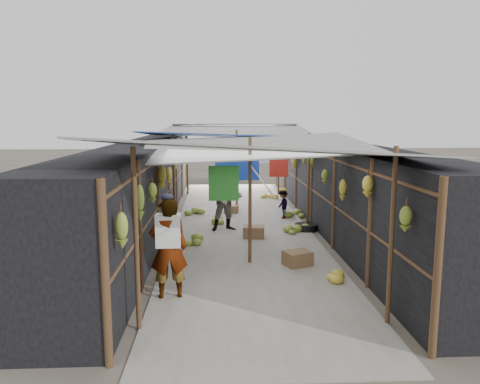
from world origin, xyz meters
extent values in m
plane|color=#6B6356|center=(0.00, 0.00, 0.00)|extent=(80.00, 80.00, 0.00)
cube|color=#9E998E|center=(0.00, 6.50, 0.01)|extent=(3.60, 16.00, 0.02)
cube|color=black|center=(-2.70, 6.50, 1.15)|extent=(1.40, 15.00, 2.30)
cube|color=black|center=(2.70, 6.50, 1.15)|extent=(1.40, 15.00, 2.30)
cube|color=olive|center=(0.25, 5.02, 0.15)|extent=(0.56, 0.48, 0.31)
cube|color=olive|center=(0.95, 2.75, 0.16)|extent=(0.64, 0.59, 0.31)
cube|color=olive|center=(-0.21, 8.13, 0.13)|extent=(0.48, 0.43, 0.26)
cylinder|color=black|center=(1.70, 5.74, 0.09)|extent=(0.60, 0.60, 0.18)
imported|color=silver|center=(-1.48, 1.17, 0.85)|extent=(0.67, 0.50, 1.70)
imported|color=navy|center=(-0.40, 5.87, 0.86)|extent=(0.96, 0.82, 1.73)
imported|color=#534F48|center=(1.29, 7.23, 0.44)|extent=(0.43, 0.62, 0.88)
cylinder|color=brown|center=(-1.80, 0.00, 1.30)|extent=(0.07, 0.07, 2.60)
cylinder|color=brown|center=(1.80, 0.00, 1.30)|extent=(0.07, 0.07, 2.60)
cylinder|color=brown|center=(0.00, 3.00, 1.30)|extent=(0.07, 0.07, 2.60)
cylinder|color=brown|center=(-1.80, 6.00, 1.30)|extent=(0.07, 0.07, 2.60)
cylinder|color=brown|center=(1.80, 6.00, 1.30)|extent=(0.07, 0.07, 2.60)
cylinder|color=brown|center=(0.00, 9.00, 1.30)|extent=(0.07, 0.07, 2.60)
cylinder|color=brown|center=(-1.80, 12.00, 1.30)|extent=(0.07, 0.07, 2.60)
cylinder|color=brown|center=(1.80, 12.00, 1.30)|extent=(0.07, 0.07, 2.60)
cube|color=gray|center=(0.00, 1.00, 2.50)|extent=(5.21, 3.19, 0.52)
cube|color=gray|center=(0.20, 4.20, 2.35)|extent=(5.23, 3.73, 0.50)
cube|color=navy|center=(-0.10, 7.50, 2.45)|extent=(5.40, 3.60, 0.41)
cube|color=gray|center=(0.00, 10.80, 2.55)|extent=(5.37, 3.66, 0.27)
cube|color=gray|center=(0.10, 13.20, 2.65)|extent=(5.00, 1.99, 0.24)
cylinder|color=brown|center=(-2.00, 6.50, 2.05)|extent=(0.06, 15.00, 0.06)
cylinder|color=brown|center=(2.00, 6.50, 2.05)|extent=(0.06, 15.00, 0.06)
cylinder|color=gray|center=(0.00, 6.50, 2.05)|extent=(0.02, 15.00, 0.02)
cube|color=#1A3EAE|center=(0.14, 5.53, 1.72)|extent=(0.55, 0.03, 0.65)
cube|color=#266E24|center=(-0.54, 2.84, 1.70)|extent=(0.60, 0.03, 0.70)
cube|color=#AD241A|center=(0.97, 5.80, 1.75)|extent=(0.50, 0.03, 0.60)
cube|color=white|center=(0.84, 9.07, 1.77)|extent=(0.60, 0.03, 0.55)
cube|color=#212499|center=(-0.70, 11.06, 1.75)|extent=(0.65, 0.03, 0.60)
cube|color=#173D96|center=(-0.36, 7.13, 1.75)|extent=(0.70, 0.03, 0.60)
ellipsoid|color=olive|center=(-1.88, -0.55, 1.58)|extent=(0.17, 0.14, 0.48)
ellipsoid|color=olive|center=(-1.88, 0.90, 1.67)|extent=(0.15, 0.12, 0.59)
ellipsoid|color=olive|center=(-1.88, 2.36, 1.59)|extent=(0.17, 0.15, 0.40)
ellipsoid|color=gold|center=(-1.88, 3.97, 1.67)|extent=(0.19, 0.16, 0.54)
ellipsoid|color=gold|center=(-1.88, 5.52, 1.51)|extent=(0.16, 0.13, 0.50)
ellipsoid|color=gold|center=(-1.88, 7.31, 1.68)|extent=(0.19, 0.16, 0.45)
ellipsoid|color=gold|center=(-1.88, 9.00, 1.80)|extent=(0.20, 0.17, 0.40)
ellipsoid|color=olive|center=(-1.88, 10.33, 1.63)|extent=(0.15, 0.13, 0.45)
ellipsoid|color=olive|center=(-1.88, 11.74, 1.67)|extent=(0.20, 0.17, 0.42)
ellipsoid|color=olive|center=(-1.88, 13.34, 1.51)|extent=(0.17, 0.14, 0.56)
ellipsoid|color=olive|center=(1.88, -0.26, 1.62)|extent=(0.17, 0.15, 0.37)
ellipsoid|color=gold|center=(1.88, 1.37, 1.83)|extent=(0.18, 0.16, 0.38)
ellipsoid|color=gold|center=(1.88, 2.91, 1.53)|extent=(0.15, 0.13, 0.46)
ellipsoid|color=olive|center=(1.88, 4.47, 1.61)|extent=(0.16, 0.13, 0.35)
ellipsoid|color=olive|center=(1.88, 6.04, 1.82)|extent=(0.18, 0.16, 0.38)
ellipsoid|color=gold|center=(1.88, 7.12, 1.84)|extent=(0.15, 0.12, 0.38)
ellipsoid|color=gold|center=(1.88, 8.79, 1.57)|extent=(0.19, 0.16, 0.41)
ellipsoid|color=gold|center=(1.88, 10.68, 1.66)|extent=(0.15, 0.13, 0.43)
ellipsoid|color=olive|center=(1.88, 11.84, 1.72)|extent=(0.19, 0.16, 0.53)
ellipsoid|color=olive|center=(1.88, 13.24, 1.68)|extent=(0.15, 0.13, 0.56)
ellipsoid|color=olive|center=(-0.51, 6.77, 0.15)|extent=(0.60, 0.51, 0.30)
ellipsoid|color=olive|center=(-1.32, 4.51, 0.15)|extent=(0.59, 0.50, 0.30)
ellipsoid|color=gold|center=(1.52, 1.82, 0.12)|extent=(0.50, 0.42, 0.25)
ellipsoid|color=olive|center=(-1.34, 7.97, 0.13)|extent=(0.50, 0.43, 0.25)
ellipsoid|color=gold|center=(1.23, 10.78, 0.14)|extent=(0.56, 0.48, 0.28)
ellipsoid|color=olive|center=(1.66, 7.60, 0.18)|extent=(0.71, 0.60, 0.36)
ellipsoid|color=olive|center=(1.36, 5.39, 0.16)|extent=(0.64, 0.54, 0.32)
camera|label=1|loc=(-0.69, -6.34, 2.98)|focal=35.00mm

